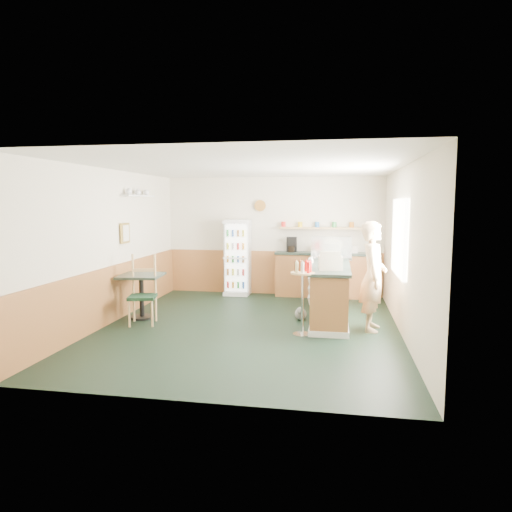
% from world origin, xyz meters
% --- Properties ---
extents(ground, '(6.00, 6.00, 0.00)m').
position_xyz_m(ground, '(0.00, 0.00, 0.00)').
color(ground, black).
rests_on(ground, ground).
extents(room_envelope, '(5.04, 6.02, 2.72)m').
position_xyz_m(room_envelope, '(-0.23, 0.73, 1.52)').
color(room_envelope, beige).
rests_on(room_envelope, ground).
extents(service_counter, '(0.68, 3.01, 1.01)m').
position_xyz_m(service_counter, '(1.35, 1.07, 0.46)').
color(service_counter, '#A16134').
rests_on(service_counter, ground).
extents(back_counter, '(2.24, 0.42, 1.69)m').
position_xyz_m(back_counter, '(1.19, 2.80, 0.55)').
color(back_counter, '#A16134').
rests_on(back_counter, ground).
extents(drinks_fridge, '(0.57, 0.51, 1.73)m').
position_xyz_m(drinks_fridge, '(-0.79, 2.74, 0.86)').
color(drinks_fridge, white).
rests_on(drinks_fridge, ground).
extents(display_case, '(0.79, 0.41, 0.45)m').
position_xyz_m(display_case, '(1.35, 1.58, 1.23)').
color(display_case, silver).
rests_on(display_case, service_counter).
extents(cash_register, '(0.41, 0.43, 0.22)m').
position_xyz_m(cash_register, '(1.35, 0.18, 1.12)').
color(cash_register, beige).
rests_on(cash_register, service_counter).
extents(shopkeeper, '(0.49, 0.64, 1.81)m').
position_xyz_m(shopkeeper, '(2.05, 0.19, 0.91)').
color(shopkeeper, tan).
rests_on(shopkeeper, ground).
extents(condiment_stand, '(0.38, 0.38, 1.19)m').
position_xyz_m(condiment_stand, '(0.93, -0.31, 0.78)').
color(condiment_stand, silver).
rests_on(condiment_stand, ground).
extents(newspaper_rack, '(0.09, 0.43, 0.87)m').
position_xyz_m(newspaper_rack, '(0.99, 0.98, 0.66)').
color(newspaper_rack, black).
rests_on(newspaper_rack, ground).
extents(cafe_table, '(0.81, 0.81, 0.81)m').
position_xyz_m(cafe_table, '(-2.05, 0.26, 0.57)').
color(cafe_table, black).
rests_on(cafe_table, ground).
extents(cafe_chair, '(0.54, 0.54, 1.21)m').
position_xyz_m(cafe_chair, '(-1.86, -0.02, 0.63)').
color(cafe_chair, black).
rests_on(cafe_chair, ground).
extents(dog_doorstop, '(0.21, 0.28, 0.26)m').
position_xyz_m(dog_doorstop, '(0.83, 0.64, 0.12)').
color(dog_doorstop, gray).
rests_on(dog_doorstop, ground).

